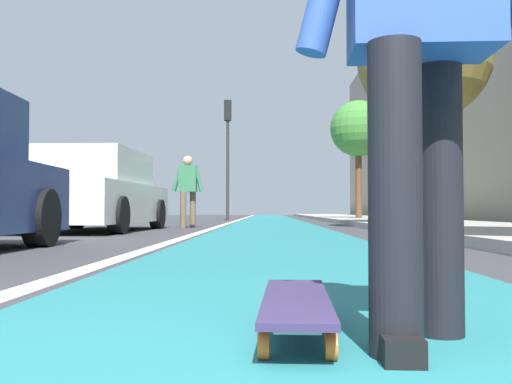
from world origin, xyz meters
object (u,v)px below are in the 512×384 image
at_px(traffic_light, 228,138).
at_px(parked_car_mid, 94,193).
at_px(skater_person, 420,14).
at_px(street_tree_mid, 424,57).
at_px(street_tree_far, 358,129).
at_px(pedestrian_distant, 188,187).
at_px(skateboard, 296,304).

bearing_deg(traffic_light, parked_car_mid, 172.05).
bearing_deg(traffic_light, skater_person, -174.44).
height_order(skater_person, parked_car_mid, skater_person).
height_order(skater_person, street_tree_mid, street_tree_mid).
distance_m(street_tree_far, pedestrian_distant, 9.41).
xyz_separation_m(parked_car_mid, street_tree_far, (9.71, -6.43, 2.57)).
xyz_separation_m(skateboard, street_tree_far, (18.36, -3.13, 3.17)).
height_order(skater_person, traffic_light, traffic_light).
bearing_deg(street_tree_mid, skater_person, 164.49).
relative_size(skateboard, traffic_light, 0.18).
height_order(traffic_light, street_tree_far, traffic_light).
height_order(skater_person, street_tree_far, street_tree_far).
height_order(parked_car_mid, street_tree_far, street_tree_far).
xyz_separation_m(skater_person, street_tree_mid, (10.05, -2.79, 2.60)).
relative_size(skater_person, street_tree_mid, 0.33).
bearing_deg(skateboard, traffic_light, 4.64).
bearing_deg(traffic_light, street_tree_far, -113.02).
bearing_deg(parked_car_mid, traffic_light, -7.95).
bearing_deg(skater_person, traffic_light, 5.56).
relative_size(skater_person, street_tree_far, 0.38).
xyz_separation_m(street_tree_mid, pedestrian_distant, (0.83, 4.98, -2.63)).
distance_m(traffic_light, pedestrian_distant, 9.94).
height_order(skateboard, traffic_light, traffic_light).
xyz_separation_m(traffic_light, street_tree_far, (-2.03, -4.79, 0.03)).
xyz_separation_m(skater_person, pedestrian_distant, (10.88, 2.19, -0.03)).
distance_m(parked_car_mid, street_tree_far, 11.92).
bearing_deg(street_tree_mid, street_tree_far, 0.00).
bearing_deg(skateboard, skater_person, -113.31).
bearing_deg(parked_car_mid, skateboard, -159.15).
relative_size(traffic_light, pedestrian_distant, 2.96).
distance_m(skater_person, pedestrian_distant, 11.10).
height_order(traffic_light, pedestrian_distant, traffic_light).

